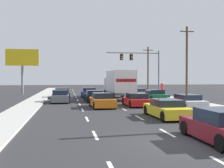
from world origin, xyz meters
TOP-DOWN VIEW (x-y plane):
  - ground_plane at (0.00, 25.00)m, footprint 140.00×140.00m
  - sidewalk_right at (8.09, 20.00)m, footprint 2.28×80.00m
  - sidewalk_left at (-8.09, 20.00)m, footprint 2.28×80.00m
  - lane_markings at (-0.00, 22.19)m, footprint 6.94×62.00m
  - car_navy at (-5.27, 26.42)m, footprint 2.05×4.09m
  - car_gray at (-5.32, 19.44)m, footprint 1.90×4.04m
  - car_blue at (-1.70, 26.98)m, footprint 1.96×4.59m
  - car_black at (-1.71, 19.92)m, footprint 1.97×4.36m
  - car_orange at (-1.57, 13.86)m, footprint 2.03×4.23m
  - box_truck at (1.66, 23.19)m, footprint 2.74×8.56m
  - car_red at (1.67, 14.53)m, footprint 1.98×4.17m
  - car_yellow at (1.79, 7.02)m, footprint 1.98×4.54m
  - car_maroon at (1.49, 0.05)m, footprint 1.94×4.08m
  - car_tan at (5.03, 26.53)m, footprint 1.94×4.42m
  - car_green at (5.11, 19.57)m, footprint 2.07×4.28m
  - car_white at (5.19, 11.51)m, footprint 1.87×4.48m
  - traffic_signal_mast at (6.25, 31.71)m, footprint 8.45×0.69m
  - utility_pole_mid at (10.36, 22.86)m, footprint 1.80×0.28m
  - utility_pole_far at (9.90, 38.24)m, footprint 1.80×0.28m
  - roadside_billboard at (-11.51, 34.98)m, footprint 5.06×0.36m
  - pedestrian_near_corner at (8.44, 26.64)m, footprint 0.38×0.38m

SIDE VIEW (x-z plane):
  - ground_plane at x=0.00m, z-range 0.00..0.00m
  - lane_markings at x=0.00m, z-range 0.00..0.01m
  - sidewalk_right at x=8.09m, z-range 0.00..0.14m
  - sidewalk_left at x=-8.09m, z-range 0.00..0.14m
  - car_tan at x=5.03m, z-range -0.04..1.12m
  - car_red at x=1.67m, z-range -0.05..1.14m
  - car_yellow at x=1.79m, z-range -0.04..1.15m
  - car_white at x=5.19m, z-range -0.04..1.18m
  - car_blue at x=-1.70m, z-range -0.06..1.21m
  - car_green at x=5.11m, z-range -0.05..1.22m
  - car_black at x=-1.71m, z-range -0.04..1.21m
  - car_navy at x=-5.27m, z-range -0.05..1.22m
  - car_orange at x=-1.57m, z-range -0.05..1.24m
  - car_gray at x=-5.32m, z-range -0.07..1.27m
  - car_maroon at x=1.49m, z-range -0.05..1.29m
  - pedestrian_near_corner at x=8.44m, z-range 0.15..2.01m
  - box_truck at x=1.66m, z-range 0.26..3.71m
  - utility_pole_far at x=9.90m, z-range 0.14..8.36m
  - utility_pole_mid at x=10.36m, z-range 0.14..9.20m
  - roadside_billboard at x=-11.51m, z-range 1.61..8.73m
  - traffic_signal_mast at x=6.25m, z-range 1.77..8.68m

